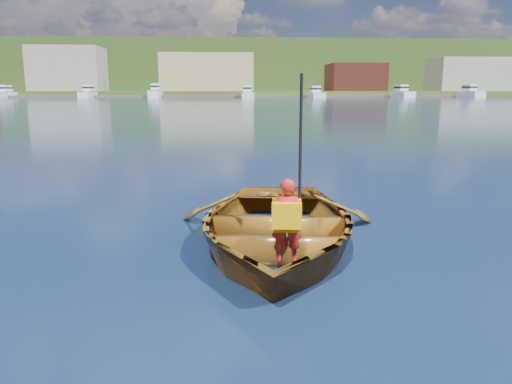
% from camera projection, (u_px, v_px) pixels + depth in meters
% --- Properties ---
extents(ground, '(600.00, 600.00, 0.00)m').
position_uv_depth(ground, '(237.00, 271.00, 5.90)').
color(ground, '#15293E').
rests_on(ground, ground).
extents(rowboat, '(3.66, 4.75, 0.91)m').
position_uv_depth(rowboat, '(275.00, 225.00, 6.76)').
color(rowboat, maroon).
rests_on(rowboat, ground).
extents(child_paddler, '(0.40, 0.37, 2.19)m').
position_uv_depth(child_paddler, '(287.00, 219.00, 5.81)').
color(child_paddler, red).
rests_on(child_paddler, ground).
extents(shoreline, '(400.00, 140.00, 22.00)m').
position_uv_depth(shoreline, '(222.00, 73.00, 235.18)').
color(shoreline, '#2E4F20').
rests_on(shoreline, ground).
extents(dock, '(159.97, 13.02, 0.80)m').
position_uv_depth(dock, '(258.00, 96.00, 151.24)').
color(dock, brown).
rests_on(dock, ground).
extents(waterfront_buildings, '(202.00, 16.00, 14.00)m').
position_uv_depth(waterfront_buildings, '(199.00, 73.00, 165.17)').
color(waterfront_buildings, maroon).
rests_on(waterfront_buildings, ground).
extents(marina_yachts, '(140.52, 13.07, 4.41)m').
position_uv_depth(marina_yachts, '(251.00, 93.00, 146.32)').
color(marina_yachts, white).
rests_on(marina_yachts, ground).
extents(hillside_trees, '(279.53, 80.67, 23.12)m').
position_uv_depth(hillside_trees, '(158.00, 57.00, 226.31)').
color(hillside_trees, '#382314').
rests_on(hillside_trees, ground).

